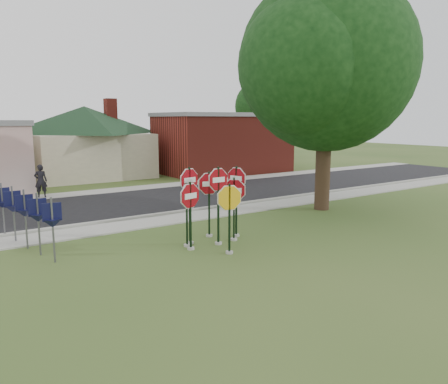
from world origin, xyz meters
TOP-DOWN VIEW (x-y plane):
  - ground at (0.00, 0.00)m, footprint 120.00×120.00m
  - sidewalk_near at (0.00, 5.50)m, footprint 60.00×1.60m
  - road at (0.00, 10.00)m, footprint 60.00×7.00m
  - sidewalk_far at (0.00, 14.30)m, footprint 60.00×1.60m
  - curb at (0.00, 6.50)m, footprint 60.00×0.20m
  - stop_sign_center at (0.12, 1.32)m, footprint 1.09×0.24m
  - stop_sign_yellow at (-0.16, 0.26)m, footprint 1.10×0.28m
  - stop_sign_left at (-0.96, 1.34)m, footprint 1.12×0.30m
  - stop_sign_right at (0.86, 1.43)m, footprint 0.95×0.64m
  - stop_sign_back_right at (0.41, 2.35)m, footprint 1.08×0.29m
  - stop_sign_back_left at (-0.65, 1.92)m, footprint 1.08×0.26m
  - stop_sign_far_right at (1.25, 1.82)m, footprint 0.38×1.02m
  - stop_sign_far_left at (-0.89, 1.70)m, footprint 0.79×0.60m
  - route_sign_row at (-5.40, 4.50)m, footprint 1.43×4.63m
  - building_house at (2.00, 22.00)m, footprint 11.60×11.60m
  - building_brick at (12.00, 18.50)m, footprint 10.20×6.20m
  - oak_tree at (7.50, 3.50)m, footprint 11.61×11.01m
  - bg_tree_right at (22.00, 26.00)m, footprint 5.60×5.60m
  - pedestrian at (-2.92, 14.11)m, footprint 0.74×0.58m

SIDE VIEW (x-z plane):
  - ground at x=0.00m, z-range 0.00..0.00m
  - road at x=0.00m, z-range 0.00..0.04m
  - sidewalk_near at x=0.00m, z-range 0.00..0.06m
  - sidewalk_far at x=0.00m, z-range 0.00..0.06m
  - curb at x=0.00m, z-range 0.00..0.14m
  - pedestrian at x=-2.92m, z-range 0.06..1.85m
  - route_sign_row at x=-5.40m, z-range 0.22..2.22m
  - stop_sign_far_left at x=-0.89m, z-range 0.23..2.50m
  - stop_sign_yellow at x=-0.16m, z-range 0.26..2.64m
  - stop_sign_right at x=0.86m, z-range 0.27..2.63m
  - stop_sign_left at x=-0.96m, z-range 0.27..2.65m
  - stop_sign_back_right at x=0.41m, z-range 0.30..2.82m
  - stop_sign_far_right at x=1.25m, z-range 0.34..3.04m
  - stop_sign_back_left at x=-0.65m, z-range 0.36..3.14m
  - stop_sign_center at x=0.12m, z-range 0.36..3.15m
  - building_brick at x=12.00m, z-range 0.03..4.78m
  - building_house at x=2.00m, z-range 0.55..6.75m
  - bg_tree_right at x=22.00m, z-range 1.38..9.78m
  - oak_tree at x=7.50m, z-range 1.37..12.14m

